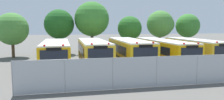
% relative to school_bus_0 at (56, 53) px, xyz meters
% --- Properties ---
extents(ground_plane, '(160.00, 160.00, 0.00)m').
position_rel_school_bus_0_xyz_m(ground_plane, '(7.46, -0.16, -1.41)').
color(ground_plane, '#595651').
extents(school_bus_0, '(2.78, 10.13, 2.67)m').
position_rel_school_bus_0_xyz_m(school_bus_0, '(0.00, 0.00, 0.00)').
color(school_bus_0, '#EAA80C').
rests_on(school_bus_0, ground_plane).
extents(school_bus_1, '(2.58, 10.01, 2.73)m').
position_rel_school_bus_0_xyz_m(school_bus_1, '(3.67, 0.02, 0.03)').
color(school_bus_1, yellow).
rests_on(school_bus_1, ground_plane).
extents(school_bus_2, '(2.69, 9.90, 2.78)m').
position_rel_school_bus_0_xyz_m(school_bus_2, '(7.39, -0.38, 0.06)').
color(school_bus_2, yellow).
rests_on(school_bus_2, ground_plane).
extents(school_bus_3, '(2.56, 11.01, 2.70)m').
position_rel_school_bus_0_xyz_m(school_bus_3, '(11.13, -0.34, 0.02)').
color(school_bus_3, '#EAA80C').
rests_on(school_bus_3, ground_plane).
extents(school_bus_4, '(2.52, 9.79, 2.71)m').
position_rel_school_bus_0_xyz_m(school_bus_4, '(14.94, -0.12, 0.02)').
color(school_bus_4, yellow).
rests_on(school_bus_4, ground_plane).
extents(tree_0, '(4.11, 4.11, 5.72)m').
position_rel_school_bus_0_xyz_m(tree_0, '(-5.78, 7.88, 2.27)').
color(tree_0, '#4C3823').
rests_on(tree_0, ground_plane).
extents(tree_1, '(4.22, 4.22, 6.41)m').
position_rel_school_bus_0_xyz_m(tree_1, '(0.14, 10.25, 2.93)').
color(tree_1, '#4C3823').
rests_on(tree_1, ground_plane).
extents(tree_2, '(5.04, 5.04, 7.57)m').
position_rel_school_bus_0_xyz_m(tree_2, '(4.89, 10.01, 3.58)').
color(tree_2, '#4C3823').
rests_on(tree_2, ground_plane).
extents(tree_3, '(3.62, 3.62, 5.51)m').
position_rel_school_bus_0_xyz_m(tree_3, '(10.43, 9.58, 2.22)').
color(tree_3, '#4C3823').
rests_on(tree_3, ground_plane).
extents(tree_4, '(4.21, 4.16, 6.43)m').
position_rel_school_bus_0_xyz_m(tree_4, '(15.56, 9.97, 2.91)').
color(tree_4, '#4C3823').
rests_on(tree_4, ground_plane).
extents(tree_5, '(3.81, 3.81, 5.97)m').
position_rel_school_bus_0_xyz_m(tree_5, '(20.30, 10.11, 2.65)').
color(tree_5, '#4C3823').
rests_on(tree_5, ground_plane).
extents(chainlink_fence, '(20.92, 0.07, 2.08)m').
position_rel_school_bus_0_xyz_m(chainlink_fence, '(8.37, -8.51, -0.33)').
color(chainlink_fence, '#9EA0A3').
rests_on(chainlink_fence, ground_plane).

